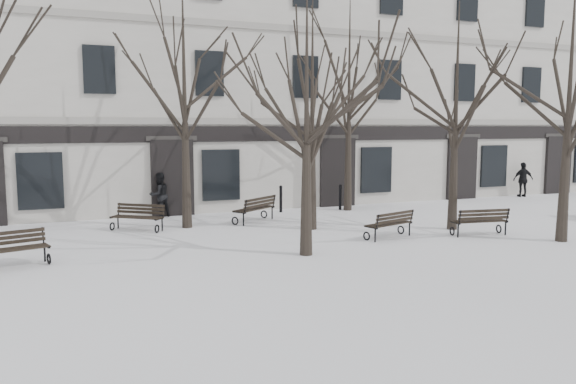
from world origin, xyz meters
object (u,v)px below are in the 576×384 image
tree_2 (457,89)px  tree_3 (571,75)px  bench_2 (480,221)px  bench_1 (390,223)px  bench_0 (9,248)px  bench_3 (138,216)px  bench_4 (256,208)px  tree_1 (307,89)px

tree_2 → tree_3: (1.75, -2.83, 0.26)m
tree_2 → bench_2: bearing=-86.0°
tree_2 → bench_1: bearing=-168.4°
tree_3 → bench_2: size_ratio=4.30×
tree_2 → bench_0: (-13.20, -0.24, -4.12)m
bench_3 → bench_4: bench_4 is taller
tree_1 → bench_0: bearing=168.9°
tree_2 → tree_3: 3.34m
bench_1 → bench_4: size_ratio=0.96×
bench_1 → bench_0: bearing=-19.5°
tree_1 → bench_1: tree_1 is taller
tree_2 → tree_1: bearing=-164.6°
tree_1 → tree_3: size_ratio=0.89×
tree_2 → bench_3: bearing=159.5°
bench_4 → tree_2: bearing=111.0°
bench_1 → bench_4: bench_4 is taller
bench_0 → bench_4: bearing=11.3°
bench_3 → bench_4: (4.09, 0.09, 0.03)m
tree_1 → bench_1: bearing=18.4°
tree_1 → bench_3: size_ratio=4.04×
tree_2 → bench_1: 4.99m
tree_1 → bench_4: 6.61m
bench_0 → tree_3: bearing=-26.2°
tree_3 → bench_3: 13.88m
tree_1 → tree_2: 6.24m
bench_1 → bench_3: bench_3 is taller
bench_0 → bench_3: bench_0 is taller
tree_2 → bench_2: 4.31m
tree_2 → bench_0: tree_2 is taller
bench_2 → bench_3: bearing=-18.1°
bench_1 → bench_4: 5.16m
tree_1 → bench_0: tree_1 is taller
bench_4 → tree_3: bearing=102.9°
bench_0 → bench_4: (7.57, 3.96, 0.03)m
tree_2 → bench_2: tree_2 is taller
tree_1 → tree_3: bearing=-8.7°
tree_3 → tree_1: bearing=171.3°
tree_1 → bench_3: bearing=125.1°
tree_2 → bench_4: bearing=146.5°
bench_2 → bench_0: bearing=4.0°
bench_3 → bench_4: size_ratio=0.93×
tree_3 → bench_0: (-14.95, 2.59, -4.38)m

